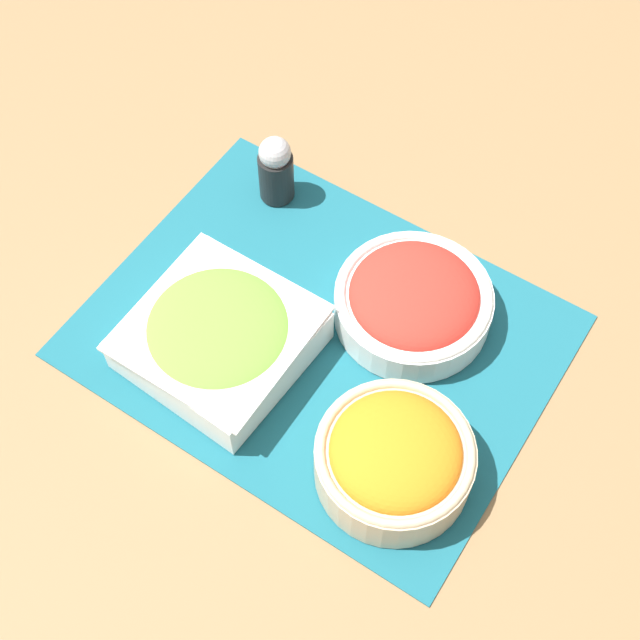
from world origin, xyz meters
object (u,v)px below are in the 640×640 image
at_px(pepper_shaker, 276,169).
at_px(tomato_bowl, 414,300).
at_px(lettuce_bowl, 219,336).
at_px(carrot_bowl, 395,457).

bearing_deg(pepper_shaker, tomato_bowl, 164.49).
bearing_deg(pepper_shaker, lettuce_bowl, 109.37).
relative_size(lettuce_bowl, tomato_bowl, 1.06).
bearing_deg(lettuce_bowl, carrot_bowl, 175.11).
bearing_deg(lettuce_bowl, pepper_shaker, -70.63).
relative_size(tomato_bowl, carrot_bowl, 1.10).
distance_m(lettuce_bowl, tomato_bowl, 0.21).
bearing_deg(tomato_bowl, lettuce_bowl, 45.76).
distance_m(lettuce_bowl, pepper_shaker, 0.23).
xyz_separation_m(tomato_bowl, carrot_bowl, (-0.08, 0.17, 0.01)).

